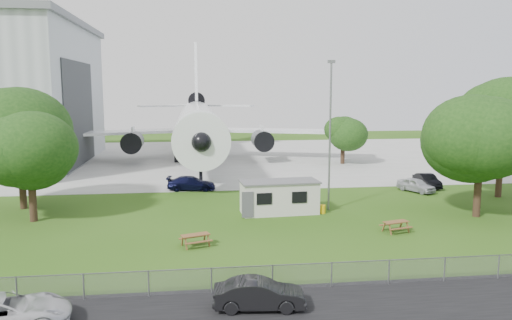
{
  "coord_description": "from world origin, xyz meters",
  "views": [
    {
      "loc": [
        -2.8,
        -32.71,
        9.89
      ],
      "look_at": [
        2.43,
        8.0,
        4.0
      ],
      "focal_mm": 35.0,
      "sensor_mm": 36.0,
      "label": 1
    }
  ],
  "objects": [
    {
      "name": "tree_east_back",
      "position": [
        25.05,
        9.05,
        7.1
      ],
      "size": [
        8.6,
        8.6,
        11.41
      ],
      "color": "#382619",
      "rests_on": "ground"
    },
    {
      "name": "car_apron_van",
      "position": [
        -2.98,
        15.68,
        0.68
      ],
      "size": [
        4.88,
        2.43,
        1.36
      ],
      "primitive_type": "imported",
      "rotation": [
        0.0,
        0.0,
        1.46
      ],
      "color": "black",
      "rests_on": "ground"
    },
    {
      "name": "tree_west_big",
      "position": [
        -16.82,
        9.89,
        5.99
      ],
      "size": [
        9.12,
        9.12,
        10.55
      ],
      "color": "#382619",
      "rests_on": "ground"
    },
    {
      "name": "fence",
      "position": [
        0.0,
        -9.5,
        0.0
      ],
      "size": [
        58.0,
        0.04,
        1.3
      ],
      "primitive_type": "cube",
      "color": "gray",
      "rests_on": "ground"
    },
    {
      "name": "tree_far_apron",
      "position": [
        16.88,
        30.59,
        4.23
      ],
      "size": [
        5.18,
        5.18,
        6.83
      ],
      "color": "#382619",
      "rests_on": "ground"
    },
    {
      "name": "lamp_mast",
      "position": [
        8.2,
        6.2,
        6.0
      ],
      "size": [
        0.16,
        0.16,
        12.0
      ],
      "primitive_type": "cylinder",
      "color": "slate",
      "rests_on": "ground"
    },
    {
      "name": "ground",
      "position": [
        0.0,
        0.0,
        0.0
      ],
      "size": [
        160.0,
        160.0,
        0.0
      ],
      "primitive_type": "plane",
      "color": "#3D641D"
    },
    {
      "name": "car_centre_sedan",
      "position": [
        0.07,
        -11.51,
        0.68
      ],
      "size": [
        4.28,
        1.86,
        1.37
      ],
      "primitive_type": "imported",
      "rotation": [
        0.0,
        0.0,
        1.47
      ],
      "color": "black",
      "rests_on": "ground"
    },
    {
      "name": "picnic_east",
      "position": [
        11.13,
        -0.6,
        0.0
      ],
      "size": [
        2.14,
        1.94,
        0.76
      ],
      "primitive_type": null,
      "rotation": [
        0.0,
        0.0,
        0.28
      ],
      "color": "brown",
      "rests_on": "ground"
    },
    {
      "name": "tree_west_small",
      "position": [
        -14.75,
        5.6,
        4.89
      ],
      "size": [
        7.16,
        7.16,
        8.48
      ],
      "color": "#382619",
      "rests_on": "ground"
    },
    {
      "name": "car_ne_sedan",
      "position": [
        20.58,
        14.06,
        0.68
      ],
      "size": [
        1.55,
        4.15,
        1.36
      ],
      "primitive_type": "imported",
      "rotation": [
        0.0,
        0.0,
        -0.03
      ],
      "color": "black",
      "rests_on": "ground"
    },
    {
      "name": "car_ne_hatch",
      "position": [
        18.54,
        12.16,
        0.66
      ],
      "size": [
        3.11,
        4.13,
        1.31
      ],
      "primitive_type": "imported",
      "rotation": [
        0.0,
        0.0,
        0.46
      ],
      "color": "#AFB0B6",
      "rests_on": "ground"
    },
    {
      "name": "tree_east_front",
      "position": [
        19.07,
        2.67,
        5.91
      ],
      "size": [
        7.88,
        7.88,
        9.86
      ],
      "color": "#382619",
      "rests_on": "ground"
    },
    {
      "name": "airliner",
      "position": [
        -2.0,
        35.86,
        5.27
      ],
      "size": [
        46.36,
        47.73,
        17.69
      ],
      "color": "white",
      "rests_on": "ground"
    },
    {
      "name": "concrete_apron",
      "position": [
        0.0,
        38.0,
        0.01
      ],
      "size": [
        120.0,
        46.0,
        0.03
      ],
      "primitive_type": "cube",
      "color": "#B7B7B2",
      "rests_on": "ground"
    },
    {
      "name": "picnic_west",
      "position": [
        -2.72,
        -1.96,
        0.0
      ],
      "size": [
        2.2,
        2.01,
        0.76
      ],
      "primitive_type": null,
      "rotation": [
        0.0,
        0.0,
        0.34
      ],
      "color": "brown",
      "rests_on": "ground"
    },
    {
      "name": "car_west_estate",
      "position": [
        -10.71,
        -12.33,
        0.77
      ],
      "size": [
        5.99,
        3.84,
        1.54
      ],
      "primitive_type": "imported",
      "rotation": [
        0.0,
        0.0,
        1.82
      ],
      "color": "silver",
      "rests_on": "ground"
    },
    {
      "name": "site_cabin",
      "position": [
        4.03,
        5.73,
        1.31
      ],
      "size": [
        6.83,
        3.11,
        2.62
      ],
      "color": "beige",
      "rests_on": "ground"
    }
  ]
}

